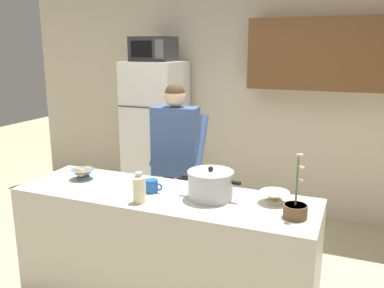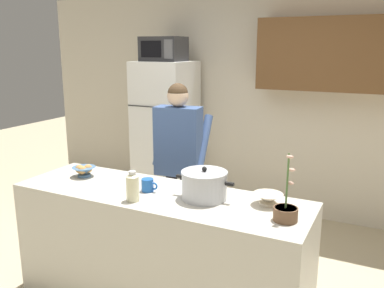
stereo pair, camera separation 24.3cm
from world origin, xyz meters
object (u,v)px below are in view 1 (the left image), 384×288
(bread_bowl, at_px, (83,173))
(potted_orchid, at_px, (295,209))
(microwave, at_px, (153,49))
(coffee_mug, at_px, (152,186))
(bottle_near_edge, at_px, (139,188))
(refrigerator, at_px, (156,136))
(person_near_pot, at_px, (176,151))
(cooking_pot, at_px, (211,185))
(empty_bowl, at_px, (274,196))

(bread_bowl, bearing_deg, potted_orchid, -4.48)
(microwave, xyz_separation_m, coffee_mug, (0.92, -1.83, -0.96))
(potted_orchid, bearing_deg, bottle_near_edge, -172.30)
(refrigerator, xyz_separation_m, bread_bowl, (0.26, -1.79, 0.08))
(microwave, height_order, coffee_mug, microwave)
(refrigerator, height_order, person_near_pot, refrigerator)
(refrigerator, height_order, coffee_mug, refrigerator)
(cooking_pot, bearing_deg, bread_bowl, 179.20)
(microwave, xyz_separation_m, potted_orchid, (1.96, -1.90, -0.95))
(cooking_pot, height_order, bread_bowl, cooking_pot)
(potted_orchid, bearing_deg, person_near_pot, 143.97)
(microwave, bearing_deg, bread_bowl, -81.59)
(potted_orchid, bearing_deg, bread_bowl, 175.52)
(microwave, xyz_separation_m, empty_bowl, (1.79, -1.70, -0.96))
(person_near_pot, height_order, bottle_near_edge, person_near_pot)
(microwave, distance_m, empty_bowl, 2.65)
(person_near_pot, relative_size, bottle_near_edge, 7.71)
(potted_orchid, bearing_deg, cooking_pot, 168.97)
(microwave, bearing_deg, person_near_pot, -53.91)
(coffee_mug, height_order, bottle_near_edge, bottle_near_edge)
(person_near_pot, relative_size, potted_orchid, 3.86)
(person_near_pot, xyz_separation_m, cooking_pot, (0.62, -0.77, -0.00))
(microwave, bearing_deg, potted_orchid, -44.14)
(cooking_pot, bearing_deg, bottle_near_edge, -148.85)
(cooking_pot, height_order, bottle_near_edge, cooking_pot)
(bottle_near_edge, bearing_deg, cooking_pot, 31.15)
(refrigerator, height_order, cooking_pot, refrigerator)
(refrigerator, relative_size, cooking_pot, 4.12)
(empty_bowl, bearing_deg, potted_orchid, -49.77)
(person_near_pot, distance_m, bottle_near_edge, 1.04)
(bread_bowl, bearing_deg, cooking_pot, -0.80)
(coffee_mug, relative_size, bread_bowl, 0.68)
(cooking_pot, bearing_deg, microwave, 127.25)
(coffee_mug, bearing_deg, potted_orchid, -3.66)
(refrigerator, relative_size, bottle_near_edge, 8.40)
(refrigerator, bearing_deg, bread_bowl, -81.69)
(microwave, xyz_separation_m, bread_bowl, (0.26, -1.77, -0.96))
(refrigerator, height_order, empty_bowl, refrigerator)
(bread_bowl, height_order, potted_orchid, potted_orchid)
(microwave, xyz_separation_m, cooking_pot, (1.35, -1.78, -0.91))
(refrigerator, xyz_separation_m, microwave, (0.00, -0.02, 1.04))
(refrigerator, bearing_deg, bottle_near_edge, -65.67)
(refrigerator, xyz_separation_m, empty_bowl, (1.79, -1.72, 0.07))
(coffee_mug, distance_m, bottle_near_edge, 0.21)
(cooking_pot, xyz_separation_m, empty_bowl, (0.43, 0.08, -0.05))
(refrigerator, relative_size, empty_bowl, 8.73)
(refrigerator, bearing_deg, coffee_mug, -63.61)
(microwave, relative_size, coffee_mug, 3.66)
(bread_bowl, height_order, empty_bowl, bread_bowl)
(microwave, height_order, potted_orchid, microwave)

